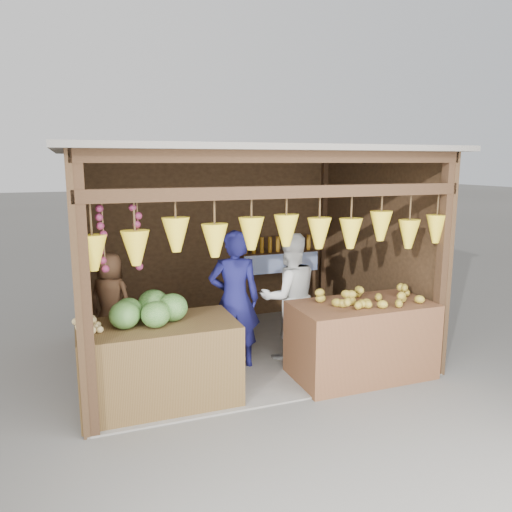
{
  "coord_description": "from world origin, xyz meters",
  "views": [
    {
      "loc": [
        -2.0,
        -5.93,
        2.49
      ],
      "look_at": [
        0.16,
        -0.1,
        1.31
      ],
      "focal_mm": 35.0,
      "sensor_mm": 36.0,
      "label": 1
    }
  ],
  "objects": [
    {
      "name": "melon_pile",
      "position": [
        -1.31,
        -0.97,
        1.03
      ],
      "size": [
        1.0,
        0.5,
        0.32
      ],
      "primitive_type": null,
      "color": "#1A4F15",
      "rests_on": "counter_left"
    },
    {
      "name": "woman_standing",
      "position": [
        0.51,
        -0.36,
        0.81
      ],
      "size": [
        0.8,
        0.63,
        1.62
      ],
      "primitive_type": "imported",
      "rotation": [
        0.0,
        0.0,
        3.13
      ],
      "color": "silver",
      "rests_on": "ground"
    },
    {
      "name": "ground",
      "position": [
        0.0,
        0.0,
        0.0
      ],
      "size": [
        80.0,
        80.0,
        0.0
      ],
      "primitive_type": "plane",
      "color": "#514F49",
      "rests_on": "ground"
    },
    {
      "name": "back_shelf",
      "position": [
        1.05,
        1.28,
        0.87
      ],
      "size": [
        1.25,
        0.32,
        1.32
      ],
      "color": "#382314",
      "rests_on": "ground"
    },
    {
      "name": "stall_structure",
      "position": [
        -0.03,
        -0.04,
        1.67
      ],
      "size": [
        4.3,
        3.3,
        2.66
      ],
      "color": "slate",
      "rests_on": "ground"
    },
    {
      "name": "mango_pile",
      "position": [
        1.19,
        -1.16,
        0.99
      ],
      "size": [
        1.4,
        0.64,
        0.22
      ],
      "primitive_type": null,
      "color": "#BA6E18",
      "rests_on": "counter_right"
    },
    {
      "name": "counter_left",
      "position": [
        -1.25,
        -1.01,
        0.43
      ],
      "size": [
        1.6,
        0.85,
        0.87
      ],
      "primitive_type": "cube",
      "color": "#463117",
      "rests_on": "ground"
    },
    {
      "name": "stool",
      "position": [
        -1.64,
        -0.03,
        0.16
      ],
      "size": [
        0.34,
        0.34,
        0.32
      ],
      "primitive_type": "cube",
      "color": "black",
      "rests_on": "ground"
    },
    {
      "name": "tanfruit_pile",
      "position": [
        -1.92,
        -1.02,
        0.93
      ],
      "size": [
        0.34,
        0.4,
        0.13
      ],
      "primitive_type": null,
      "color": "tan",
      "rests_on": "counter_left"
    },
    {
      "name": "man_standing",
      "position": [
        -0.22,
        -0.39,
        0.85
      ],
      "size": [
        0.69,
        0.52,
        1.7
      ],
      "primitive_type": "imported",
      "rotation": [
        0.0,
        0.0,
        2.95
      ],
      "color": "#151550",
      "rests_on": "ground"
    },
    {
      "name": "counter_right",
      "position": [
        1.09,
        -1.15,
        0.44
      ],
      "size": [
        1.62,
        0.85,
        0.88
      ],
      "primitive_type": "cube",
      "color": "#53311B",
      "rests_on": "ground"
    },
    {
      "name": "vendor_seated",
      "position": [
        -1.64,
        -0.03,
        0.89
      ],
      "size": [
        0.66,
        0.62,
        1.13
      ],
      "primitive_type": "imported",
      "rotation": [
        0.0,
        0.0,
        2.49
      ],
      "color": "brown",
      "rests_on": "stool"
    }
  ]
}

